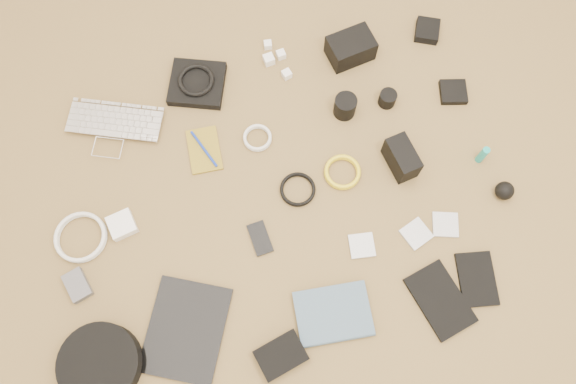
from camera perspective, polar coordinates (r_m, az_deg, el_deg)
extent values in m
cube|color=olive|center=(1.75, -1.18, -0.84)|extent=(4.00, 4.00, 0.04)
imported|color=silver|center=(1.88, -17.40, 5.72)|extent=(0.35, 0.30, 0.02)
cube|color=black|center=(1.89, -9.21, 10.80)|extent=(0.22, 0.21, 0.03)
torus|color=black|center=(1.87, -9.32, 11.14)|extent=(0.13, 0.13, 0.02)
cube|color=white|center=(1.95, -2.06, 14.72)|extent=(0.03, 0.03, 0.02)
cube|color=white|center=(1.92, -1.96, 13.29)|extent=(0.04, 0.04, 0.03)
cube|color=white|center=(1.93, -0.72, 13.78)|extent=(0.03, 0.03, 0.03)
cube|color=white|center=(1.89, -0.13, 11.88)|extent=(0.03, 0.03, 0.03)
cube|color=black|center=(1.92, 6.38, 14.33)|extent=(0.16, 0.13, 0.08)
cube|color=black|center=(2.04, 13.96, 15.63)|extent=(0.11, 0.11, 0.03)
cube|color=olive|center=(1.80, -8.50, 4.25)|extent=(0.10, 0.15, 0.01)
cylinder|color=#1530AE|center=(1.79, -8.54, 4.35)|extent=(0.06, 0.14, 0.01)
torus|color=white|center=(1.80, -3.11, 5.44)|extent=(0.12, 0.12, 0.01)
cylinder|color=black|center=(1.82, 5.82, 8.67)|extent=(0.08, 0.08, 0.08)
cylinder|color=black|center=(1.86, 10.07, 9.33)|extent=(0.07, 0.07, 0.05)
cube|color=black|center=(1.94, 16.44, 9.72)|extent=(0.10, 0.10, 0.02)
cube|color=white|center=(1.76, -16.51, -3.22)|extent=(0.09, 0.09, 0.03)
torus|color=white|center=(1.79, -20.25, -4.38)|extent=(0.16, 0.16, 0.01)
torus|color=black|center=(1.73, 0.99, 0.21)|extent=(0.14, 0.14, 0.01)
torus|color=yellow|center=(1.76, 5.53, 1.95)|extent=(0.13, 0.13, 0.01)
cube|color=black|center=(1.76, 11.46, 3.39)|extent=(0.09, 0.13, 0.09)
cylinder|color=teal|center=(1.83, 19.15, 3.59)|extent=(0.03, 0.03, 0.08)
cube|color=#58575C|center=(1.76, -20.60, -8.86)|extent=(0.08, 0.10, 0.03)
cube|color=black|center=(1.67, -10.32, -13.60)|extent=(0.31, 0.34, 0.01)
cube|color=black|center=(1.69, -2.86, -4.72)|extent=(0.06, 0.11, 0.01)
cube|color=silver|center=(1.69, 7.51, -5.43)|extent=(0.08, 0.08, 0.01)
cube|color=silver|center=(1.73, 12.89, -4.16)|extent=(0.10, 0.10, 0.01)
cube|color=silver|center=(1.76, 15.69, -3.22)|extent=(0.09, 0.09, 0.01)
sphere|color=black|center=(1.83, 21.13, 0.13)|extent=(0.06, 0.06, 0.06)
cylinder|color=black|center=(1.69, -18.54, -16.22)|extent=(0.24, 0.24, 0.06)
cube|color=black|center=(1.63, -0.72, -16.27)|extent=(0.15, 0.13, 0.03)
imported|color=#476178|center=(1.64, 5.17, -14.94)|extent=(0.22, 0.17, 0.02)
cube|color=black|center=(1.71, 15.20, -10.54)|extent=(0.18, 0.23, 0.01)
cube|color=black|center=(1.75, 18.63, -8.38)|extent=(0.13, 0.17, 0.01)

